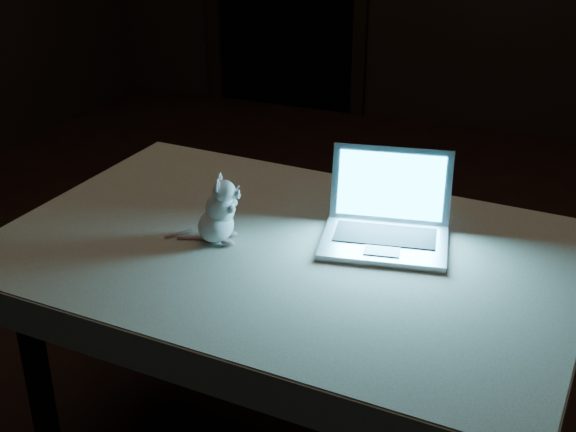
% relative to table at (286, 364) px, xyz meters
% --- Properties ---
extents(floor, '(5.00, 5.00, 0.00)m').
position_rel_table_xyz_m(floor, '(-0.10, 0.51, -0.34)').
color(floor, black).
rests_on(floor, ground).
extents(table, '(1.32, 0.90, 0.68)m').
position_rel_table_xyz_m(table, '(0.00, 0.00, 0.00)').
color(table, black).
rests_on(table, floor).
extents(tablecloth, '(1.36, 0.91, 0.09)m').
position_rel_table_xyz_m(tablecloth, '(-0.00, 0.01, 0.30)').
color(tablecloth, beige).
rests_on(tablecloth, table).
extents(laptop, '(0.33, 0.30, 0.20)m').
position_rel_table_xyz_m(laptop, '(0.22, 0.08, 0.44)').
color(laptop, silver).
rests_on(laptop, tablecloth).
extents(plush_mouse, '(0.14, 0.14, 0.17)m').
position_rel_table_xyz_m(plush_mouse, '(-0.16, -0.04, 0.43)').
color(plush_mouse, white).
rests_on(plush_mouse, tablecloth).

